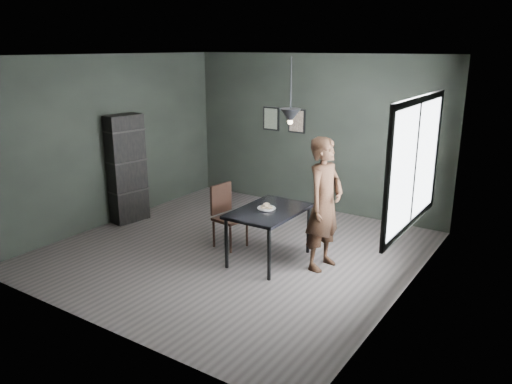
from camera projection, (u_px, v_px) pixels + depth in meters
The scene contains 13 objects.
ground at pixel (235, 250), 7.40m from camera, with size 5.00×5.00×0.00m, color #36302E.
back_wall at pixel (314, 133), 9.01m from camera, with size 5.00×0.10×2.80m, color black.
ceiling at pixel (232, 55), 6.62m from camera, with size 5.00×5.00×0.02m.
window_assembly at pixel (415, 164), 5.81m from camera, with size 0.04×1.96×1.56m.
cafe_table at pixel (269, 215), 6.90m from camera, with size 0.80×1.20×0.75m.
white_plate at pixel (267, 209), 6.89m from camera, with size 0.23×0.23×0.01m, color white.
donut_pile at pixel (267, 206), 6.88m from camera, with size 0.18×0.14×0.08m.
woman at pixel (324, 204), 6.62m from camera, with size 0.66×0.43×1.80m, color black.
wood_chair at pixel (226, 211), 7.46m from camera, with size 0.47×0.47×0.95m.
shelf_unit at pixel (126, 169), 8.45m from camera, with size 0.35×0.61×1.83m, color black.
pendant_lamp at pixel (290, 116), 6.46m from camera, with size 0.28×0.28×0.86m.
framed_print_left at pixel (271, 119), 9.41m from camera, with size 0.34×0.04×0.44m.
framed_print_right at pixel (297, 121), 9.11m from camera, with size 0.34×0.04×0.44m.
Camera 1 is at (4.04, -5.55, 2.92)m, focal length 35.00 mm.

